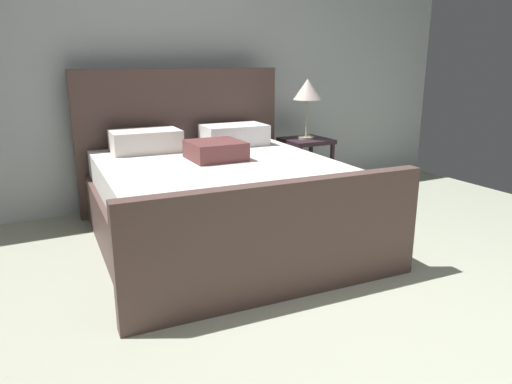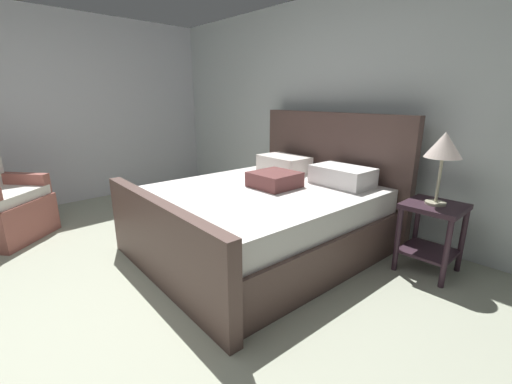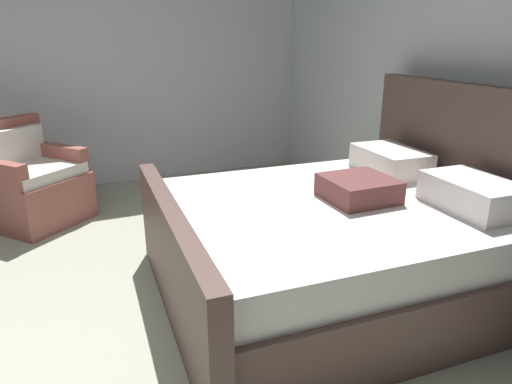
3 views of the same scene
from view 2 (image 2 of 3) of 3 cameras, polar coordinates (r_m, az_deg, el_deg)
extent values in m
cube|color=#A7AC95|center=(2.51, -29.38, -21.92)|extent=(6.19, 5.97, 0.02)
cube|color=silver|center=(3.93, 16.41, 12.63)|extent=(6.31, 0.12, 2.53)
cube|color=brown|center=(3.26, 0.90, -6.58)|extent=(1.86, 2.02, 0.40)
cube|color=brown|center=(3.84, 12.45, 3.49)|extent=(1.89, 0.19, 1.29)
cube|color=brown|center=(2.69, -15.82, -8.63)|extent=(1.89, 0.19, 0.71)
cube|color=silver|center=(3.15, 0.93, -1.36)|extent=(1.78, 1.96, 0.22)
cube|color=silver|center=(3.84, 4.76, 4.81)|extent=(0.58, 0.39, 0.18)
cube|color=white|center=(3.34, 14.46, 2.68)|extent=(0.58, 0.39, 0.18)
cube|color=brown|center=(3.18, 3.18, 2.15)|extent=(0.40, 0.40, 0.14)
cube|color=#33202A|center=(3.11, 28.15, -2.18)|extent=(0.44, 0.44, 0.04)
cube|color=#33202A|center=(3.24, 27.23, -8.92)|extent=(0.40, 0.40, 0.02)
cylinder|color=#33202A|center=(3.10, 22.94, -7.50)|extent=(0.04, 0.04, 0.56)
cylinder|color=#33202A|center=(2.99, 29.62, -9.25)|extent=(0.04, 0.04, 0.56)
cylinder|color=#33202A|center=(3.43, 25.59, -5.58)|extent=(0.04, 0.04, 0.56)
cylinder|color=#33202A|center=(3.33, 31.66, -7.06)|extent=(0.04, 0.04, 0.56)
cylinder|color=#B7B293|center=(3.10, 28.23, -1.66)|extent=(0.16, 0.16, 0.02)
cylinder|color=#B7B293|center=(3.06, 28.69, 1.79)|extent=(0.02, 0.02, 0.36)
cone|color=beige|center=(3.01, 29.40, 7.01)|extent=(0.28, 0.28, 0.20)
cube|color=#97554B|center=(4.38, -37.14, -3.82)|extent=(1.01, 1.01, 0.42)
cube|color=#97554B|center=(4.52, -35.16, 1.27)|extent=(0.56, 0.49, 0.22)
camera|label=1|loc=(3.71, -61.72, 6.50)|focal=33.66mm
camera|label=3|loc=(0.61, 59.51, 23.10)|focal=32.13mm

